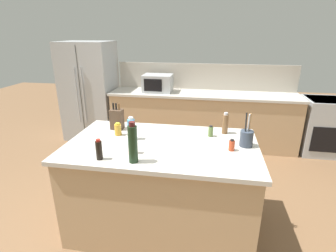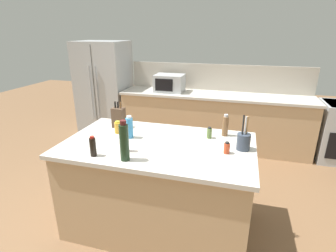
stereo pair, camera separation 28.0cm
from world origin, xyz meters
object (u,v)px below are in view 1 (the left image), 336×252
at_px(microwave, 158,83).
at_px(honey_jar, 118,129).
at_px(knife_block, 117,119).
at_px(wine_bottle, 133,143).
at_px(hot_sauce_bottle, 131,144).
at_px(spice_jar_oregano, 211,131).
at_px(refrigerator, 90,91).
at_px(pepper_grinder, 225,124).
at_px(soy_sauce_bottle, 99,150).
at_px(dish_soap_bottle, 131,129).
at_px(range_oven, 326,126).
at_px(spice_jar_paprika, 232,145).

bearing_deg(microwave, honey_jar, -89.61).
xyz_separation_m(knife_block, wine_bottle, (0.40, -0.70, 0.05)).
bearing_deg(hot_sauce_bottle, honey_jar, 124.48).
bearing_deg(spice_jar_oregano, hot_sauce_bottle, -143.12).
xyz_separation_m(refrigerator, pepper_grinder, (2.40, -1.88, 0.16)).
relative_size(wine_bottle, honey_jar, 2.66).
distance_m(refrigerator, pepper_grinder, 3.06).
bearing_deg(pepper_grinder, hot_sauce_bottle, -143.03).
bearing_deg(honey_jar, refrigerator, 121.96).
bearing_deg(spice_jar_oregano, honey_jar, -172.50).
bearing_deg(soy_sauce_bottle, pepper_grinder, 36.46).
distance_m(pepper_grinder, hot_sauce_bottle, 1.03).
relative_size(hot_sauce_bottle, spice_jar_oregano, 1.67).
relative_size(soy_sauce_bottle, dish_soap_bottle, 0.79).
height_order(knife_block, honey_jar, knife_block).
bearing_deg(pepper_grinder, knife_block, -176.72).
relative_size(range_oven, soy_sauce_bottle, 5.09).
bearing_deg(honey_jar, microwave, 90.39).
height_order(microwave, spice_jar_paprika, microwave).
relative_size(range_oven, knife_block, 3.17).
xyz_separation_m(refrigerator, wine_bottle, (1.65, -2.65, 0.22)).
height_order(microwave, hot_sauce_bottle, microwave).
distance_m(knife_block, honey_jar, 0.19).
bearing_deg(dish_soap_bottle, spice_jar_oregano, 14.94).
relative_size(refrigerator, wine_bottle, 5.11).
bearing_deg(hot_sauce_bottle, range_oven, 43.79).
height_order(microwave, honey_jar, microwave).
distance_m(spice_jar_paprika, dish_soap_bottle, 0.97).
xyz_separation_m(pepper_grinder, spice_jar_oregano, (-0.14, -0.11, -0.05)).
bearing_deg(pepper_grinder, dish_soap_bottle, -160.96).
height_order(spice_jar_paprika, hot_sauce_bottle, hot_sauce_bottle).
relative_size(honey_jar, spice_jar_oregano, 1.13).
bearing_deg(soy_sauce_bottle, hot_sauce_bottle, 34.59).
xyz_separation_m(spice_jar_paprika, spice_jar_oregano, (-0.19, 0.30, 0.00)).
bearing_deg(spice_jar_paprika, honey_jar, 170.88).
height_order(knife_block, soy_sauce_bottle, knife_block).
relative_size(pepper_grinder, spice_jar_paprika, 2.11).
relative_size(spice_jar_paprika, honey_jar, 0.82).
relative_size(dish_soap_bottle, hot_sauce_bottle, 1.19).
height_order(range_oven, honey_jar, honey_jar).
relative_size(knife_block, spice_jar_paprika, 2.70).
bearing_deg(spice_jar_paprika, hot_sauce_bottle, -166.90).
bearing_deg(soy_sauce_bottle, wine_bottle, 0.78).
bearing_deg(wine_bottle, hot_sauce_bottle, 112.44).
height_order(range_oven, spice_jar_oregano, spice_jar_oregano).
height_order(range_oven, knife_block, knife_block).
bearing_deg(wine_bottle, refrigerator, 121.83).
height_order(soy_sauce_bottle, honey_jar, soy_sauce_bottle).
bearing_deg(hot_sauce_bottle, microwave, 96.46).
bearing_deg(range_oven, knife_block, -146.68).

